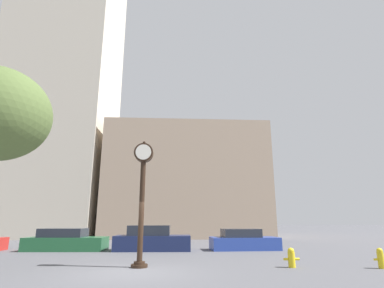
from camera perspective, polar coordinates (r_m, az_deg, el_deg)
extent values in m
plane|color=#515156|center=(11.62, -11.95, -22.84)|extent=(200.00, 200.00, 0.00)
cube|color=beige|center=(42.41, -22.44, 13.44)|extent=(11.30, 12.00, 41.48)
cube|color=tan|center=(35.65, -1.17, -7.51)|extent=(17.24, 12.00, 11.98)
cylinder|color=black|center=(12.72, -10.02, -21.88)|extent=(0.65, 0.65, 0.12)
cylinder|color=black|center=(12.70, -10.00, -21.39)|extent=(0.44, 0.44, 0.10)
cylinder|color=black|center=(12.60, -9.60, -12.26)|extent=(0.22, 0.22, 3.94)
cylinder|color=black|center=(12.90, -9.16, -1.70)|extent=(0.80, 0.36, 0.80)
cylinder|color=white|center=(12.72, -9.25, -1.51)|extent=(0.65, 0.02, 0.65)
cylinder|color=white|center=(13.08, -9.08, -1.88)|extent=(0.65, 0.02, 0.65)
sphere|color=black|center=(13.01, -9.09, 0.27)|extent=(0.12, 0.12, 0.12)
cube|color=#236038|center=(20.54, -22.82, -17.12)|extent=(4.78, 2.02, 0.78)
cube|color=#232833|center=(20.59, -23.27, -15.25)|extent=(2.65, 1.71, 0.51)
cube|color=#19234C|center=(19.19, -7.47, -18.19)|extent=(4.57, 1.92, 0.88)
cube|color=#232833|center=(19.18, -8.10, -15.96)|extent=(2.53, 1.65, 0.59)
cube|color=#28429E|center=(19.80, 9.94, -18.16)|extent=(4.23, 1.98, 0.75)
cube|color=#232833|center=(19.71, 9.25, -16.38)|extent=(2.35, 1.68, 0.50)
cylinder|color=yellow|center=(13.09, 18.44, -20.21)|extent=(0.27, 0.27, 0.56)
sphere|color=yellow|center=(13.05, 18.32, -18.80)|extent=(0.25, 0.25, 0.25)
cylinder|color=yellow|center=(13.01, 17.47, -20.20)|extent=(0.17, 0.09, 0.09)
cylinder|color=yellow|center=(13.16, 19.38, -19.98)|extent=(0.17, 0.09, 0.09)
cylinder|color=yellow|center=(14.22, 32.32, -18.21)|extent=(0.23, 0.23, 0.59)
sphere|color=yellow|center=(14.19, 32.13, -16.86)|extent=(0.22, 0.22, 0.22)
cylinder|color=yellow|center=(14.11, 31.64, -18.22)|extent=(0.15, 0.08, 0.08)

